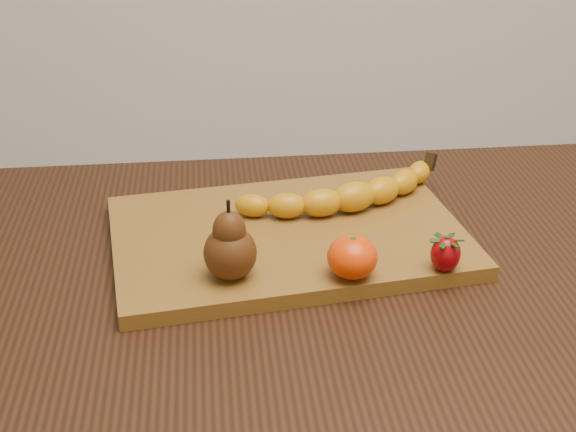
{
  "coord_description": "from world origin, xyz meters",
  "views": [
    {
      "loc": [
        -0.17,
        -0.84,
        1.28
      ],
      "look_at": [
        -0.07,
        0.07,
        0.8
      ],
      "focal_mm": 50.0,
      "sensor_mm": 36.0,
      "label": 1
    }
  ],
  "objects": [
    {
      "name": "mandarin",
      "position": [
        -0.01,
        -0.06,
        0.81
      ],
      "size": [
        0.07,
        0.07,
        0.05
      ],
      "primitive_type": "ellipsoid",
      "rotation": [
        0.0,
        0.0,
        -0.26
      ],
      "color": "#EE3A02",
      "rests_on": "cutting_board"
    },
    {
      "name": "strawberry",
      "position": [
        0.1,
        -0.05,
        0.8
      ],
      "size": [
        0.04,
        0.04,
        0.04
      ],
      "primitive_type": null,
      "rotation": [
        0.0,
        0.0,
        -0.1
      ],
      "color": "#900309",
      "rests_on": "cutting_board"
    },
    {
      "name": "banana",
      "position": [
        0.02,
        0.11,
        0.8
      ],
      "size": [
        0.27,
        0.15,
        0.04
      ],
      "primitive_type": null,
      "rotation": [
        0.0,
        0.0,
        0.32
      ],
      "color": "#CD8C09",
      "rests_on": "cutting_board"
    },
    {
      "name": "cutting_board",
      "position": [
        -0.07,
        0.07,
        0.77
      ],
      "size": [
        0.48,
        0.35,
        0.02
      ],
      "primitive_type": "cube",
      "rotation": [
        0.0,
        0.0,
        0.13
      ],
      "color": "brown",
      "rests_on": "table"
    },
    {
      "name": "pear",
      "position": [
        -0.15,
        -0.04,
        0.83
      ],
      "size": [
        0.07,
        0.07,
        0.1
      ],
      "primitive_type": null,
      "rotation": [
        0.0,
        0.0,
        -0.11
      ],
      "color": "#49260B",
      "rests_on": "cutting_board"
    },
    {
      "name": "table",
      "position": [
        0.0,
        0.0,
        0.66
      ],
      "size": [
        1.0,
        0.7,
        0.76
      ],
      "color": "black",
      "rests_on": "ground"
    }
  ]
}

